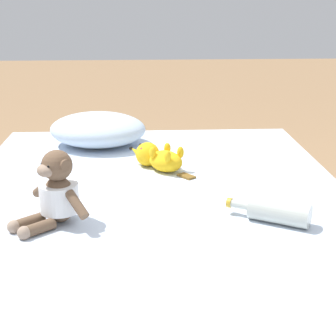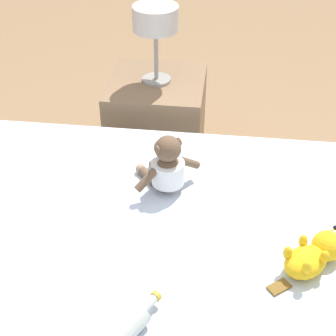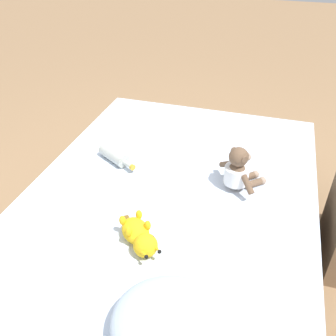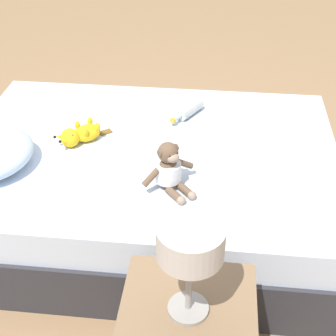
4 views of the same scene
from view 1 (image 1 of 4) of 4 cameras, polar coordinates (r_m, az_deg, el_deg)
ground_plane at (r=2.04m, az=-1.29°, el=-16.27°), size 16.00×16.00×0.00m
bed at (r=1.92m, az=-1.34°, el=-10.47°), size 1.46×2.04×0.48m
pillow at (r=2.49m, az=-7.62°, el=4.19°), size 0.52×0.47×0.15m
plush_monkey at (r=1.66m, az=-12.09°, el=-2.74°), size 0.26×0.26×0.24m
plush_yellow_creature at (r=2.13m, az=-1.10°, el=1.14°), size 0.27×0.27×0.10m
glass_bottle at (r=1.67m, az=11.78°, el=-4.65°), size 0.26×0.18×0.08m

